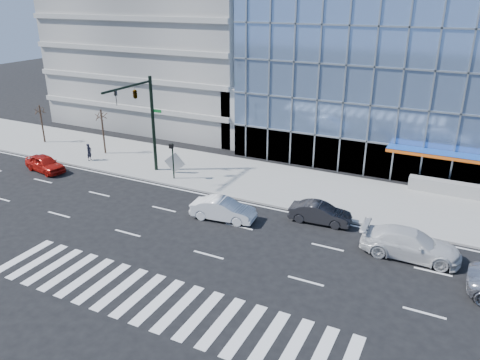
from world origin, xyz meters
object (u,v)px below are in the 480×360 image
object	(u,v)px
traffic_signal	(141,104)
red_sedan	(45,164)
ped_signal_post	(172,155)
street_tree_near	(101,116)
dark_sedan	(320,213)
white_sedan	(223,209)
street_tree_far	(40,110)
pedestrian	(89,152)
white_suv	(410,244)
tilted_panel	(175,163)

from	to	relation	value
traffic_signal	red_sedan	bearing A→B (deg)	-161.61
ped_signal_post	street_tree_near	distance (m)	9.97
traffic_signal	dark_sedan	bearing A→B (deg)	-5.77
white_sedan	red_sedan	xyz separation A→B (m)	(-18.07, 1.23, -0.02)
ped_signal_post	dark_sedan	size ratio (longest dim) A/B	0.73
traffic_signal	white_sedan	xyz separation A→B (m)	(9.54, -4.06, -5.44)
street_tree_far	white_sedan	distance (m)	25.66
dark_sedan	pedestrian	distance (m)	22.52
dark_sedan	street_tree_near	bearing A→B (deg)	74.47
white_sedan	pedestrian	distance (m)	17.08
ped_signal_post	white_suv	distance (m)	19.47
white_suv	white_sedan	xyz separation A→B (m)	(-12.00, -0.62, -0.09)
ped_signal_post	street_tree_far	size ratio (longest dim) A/B	0.78
traffic_signal	ped_signal_post	xyz separation A→B (m)	(2.50, 0.37, -4.02)
red_sedan	street_tree_near	bearing A→B (deg)	-4.60
white_suv	dark_sedan	bearing A→B (deg)	70.88
traffic_signal	street_tree_far	bearing A→B (deg)	168.95
street_tree_near	red_sedan	bearing A→B (deg)	-104.83
street_tree_far	white_sedan	bearing A→B (deg)	-15.90
white_suv	tilted_panel	xyz separation A→B (m)	(-19.66, 4.96, 0.25)
street_tree_far	pedestrian	bearing A→B (deg)	-15.11
pedestrian	traffic_signal	bearing A→B (deg)	-104.61
dark_sedan	red_sedan	size ratio (longest dim) A/B	0.99
street_tree_near	dark_sedan	size ratio (longest dim) A/B	1.03
street_tree_near	tilted_panel	distance (m)	9.40
street_tree_far	dark_sedan	bearing A→B (deg)	-8.38
ped_signal_post	tilted_panel	bearing A→B (deg)	118.38
pedestrian	ped_signal_post	bearing A→B (deg)	-100.71
white_sedan	white_suv	bearing A→B (deg)	-93.67
white_sedan	pedestrian	bearing A→B (deg)	67.08
traffic_signal	street_tree_far	xyz separation A→B (m)	(-15.00, 2.93, -2.72)
ped_signal_post	red_sedan	bearing A→B (deg)	-163.77
street_tree_far	dark_sedan	distance (m)	31.00
traffic_signal	white_suv	bearing A→B (deg)	-9.08
ped_signal_post	white_suv	size ratio (longest dim) A/B	0.53
street_tree_far	tilted_panel	distance (m)	17.11
street_tree_near	dark_sedan	xyz separation A→B (m)	(22.54, -4.50, -3.10)
traffic_signal	pedestrian	world-z (taller)	traffic_signal
street_tree_far	white_sedan	xyz separation A→B (m)	(24.54, -6.99, -2.72)
traffic_signal	white_sedan	distance (m)	11.71
pedestrian	street_tree_far	bearing A→B (deg)	66.37
ped_signal_post	street_tree_far	bearing A→B (deg)	171.69
street_tree_near	dark_sedan	world-z (taller)	street_tree_near
traffic_signal	red_sedan	distance (m)	10.52
ped_signal_post	white_sedan	size ratio (longest dim) A/B	0.68
traffic_signal	pedestrian	size ratio (longest dim) A/B	5.11
street_tree_far	tilted_panel	size ratio (longest dim) A/B	2.98
traffic_signal	pedestrian	bearing A→B (deg)	173.91
street_tree_near	street_tree_far	xyz separation A→B (m)	(-8.00, 0.00, -0.33)
traffic_signal	white_suv	size ratio (longest dim) A/B	1.42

